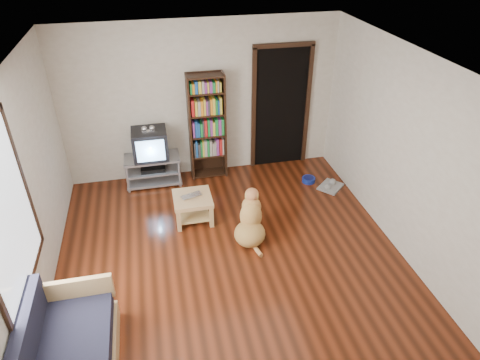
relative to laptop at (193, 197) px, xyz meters
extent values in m
plane|color=#5C230F|center=(0.38, -1.07, -0.41)|extent=(5.00, 5.00, 0.00)
plane|color=white|center=(0.38, -1.07, 2.19)|extent=(5.00, 5.00, 0.00)
plane|color=beige|center=(0.38, 1.43, 0.89)|extent=(4.50, 0.00, 4.50)
plane|color=beige|center=(-1.87, -1.07, 0.89)|extent=(0.00, 5.00, 5.00)
plane|color=beige|center=(2.63, -1.07, 0.89)|extent=(0.00, 5.00, 5.00)
imported|color=silver|center=(0.00, 0.00, 0.00)|extent=(0.35, 0.28, 0.02)
cylinder|color=navy|center=(2.04, 0.65, -0.37)|extent=(0.22, 0.22, 0.08)
cube|color=gray|center=(2.34, 0.40, -0.40)|extent=(0.51, 0.51, 0.03)
cube|color=white|center=(-1.86, -1.57, 1.09)|extent=(0.02, 1.30, 1.60)
cube|color=black|center=(-1.85, -1.57, 0.27)|extent=(0.03, 1.42, 0.06)
cube|color=black|center=(-1.85, -0.87, 1.09)|extent=(0.03, 0.06, 1.70)
cube|color=black|center=(1.73, 1.42, 0.64)|extent=(0.90, 0.02, 2.10)
cube|color=black|center=(1.25, 1.40, 0.64)|extent=(0.07, 0.05, 2.14)
cube|color=black|center=(2.21, 1.40, 0.64)|extent=(0.07, 0.05, 2.14)
cube|color=black|center=(1.73, 1.40, 1.72)|extent=(1.03, 0.05, 0.07)
cube|color=#99999E|center=(-0.52, 1.18, 0.07)|extent=(0.90, 0.45, 0.04)
cube|color=#99999E|center=(-0.52, 1.18, -0.16)|extent=(0.86, 0.42, 0.03)
cube|color=#99999E|center=(-0.52, 1.18, -0.35)|extent=(0.90, 0.45, 0.04)
cylinder|color=#99999E|center=(-0.94, 0.98, -0.16)|extent=(0.04, 0.04, 0.50)
cylinder|color=#99999E|center=(-0.10, 0.98, -0.16)|extent=(0.04, 0.04, 0.50)
cylinder|color=#99999E|center=(-0.94, 1.38, -0.16)|extent=(0.04, 0.04, 0.50)
cylinder|color=#99999E|center=(-0.10, 1.38, -0.16)|extent=(0.04, 0.04, 0.50)
cube|color=black|center=(-0.52, 1.18, -0.11)|extent=(0.40, 0.30, 0.07)
cube|color=black|center=(-0.52, 1.18, 0.33)|extent=(0.55, 0.48, 0.48)
cube|color=black|center=(-0.52, 1.38, 0.33)|extent=(0.40, 0.14, 0.36)
cube|color=#8CBFF2|center=(-0.52, 0.94, 0.33)|extent=(0.44, 0.02, 0.36)
cube|color=silver|center=(-0.52, 1.13, 0.58)|extent=(0.20, 0.07, 0.02)
sphere|color=silver|center=(-0.58, 1.13, 0.62)|extent=(0.09, 0.09, 0.09)
sphere|color=silver|center=(-0.46, 1.13, 0.62)|extent=(0.09, 0.09, 0.09)
cube|color=black|center=(0.14, 1.27, 0.49)|extent=(0.03, 0.30, 1.80)
cube|color=black|center=(0.71, 1.27, 0.49)|extent=(0.03, 0.30, 1.80)
cube|color=black|center=(0.43, 1.41, 0.49)|extent=(0.60, 0.02, 1.80)
cube|color=black|center=(0.43, 1.27, -0.38)|extent=(0.56, 0.28, 0.02)
cube|color=black|center=(0.43, 1.27, -0.01)|extent=(0.56, 0.28, 0.03)
cube|color=black|center=(0.43, 1.27, 0.36)|extent=(0.56, 0.28, 0.02)
cube|color=black|center=(0.43, 1.27, 0.73)|extent=(0.56, 0.28, 0.02)
cube|color=black|center=(0.43, 1.27, 1.10)|extent=(0.56, 0.28, 0.02)
cube|color=black|center=(0.43, 1.27, 1.36)|extent=(0.56, 0.28, 0.02)
cube|color=tan|center=(-1.45, -1.61, 0.09)|extent=(0.80, 0.06, 0.30)
cube|color=tan|center=(0.00, 0.03, -0.04)|extent=(0.55, 0.55, 0.06)
cube|color=tan|center=(0.00, 0.03, -0.31)|extent=(0.45, 0.45, 0.03)
cube|color=tan|center=(-0.23, -0.20, -0.24)|extent=(0.06, 0.06, 0.34)
cube|color=tan|center=(0.23, -0.20, -0.24)|extent=(0.06, 0.06, 0.34)
cube|color=tan|center=(-0.23, 0.27, -0.24)|extent=(0.06, 0.06, 0.34)
cube|color=tan|center=(0.23, 0.27, -0.24)|extent=(0.06, 0.06, 0.34)
ellipsoid|color=#B68346|center=(0.70, -0.65, -0.28)|extent=(0.56, 0.58, 0.32)
ellipsoid|color=#BF8349|center=(0.75, -0.49, -0.10)|extent=(0.40, 0.42, 0.42)
ellipsoid|color=#C2814A|center=(0.78, -0.40, 0.00)|extent=(0.34, 0.32, 0.30)
ellipsoid|color=#D78A52|center=(0.79, -0.35, 0.16)|extent=(0.25, 0.27, 0.19)
ellipsoid|color=#B38A45|center=(0.83, -0.26, 0.14)|extent=(0.13, 0.18, 0.08)
sphere|color=black|center=(0.85, -0.18, 0.14)|extent=(0.04, 0.04, 0.04)
ellipsoid|color=#B68A46|center=(0.71, -0.37, 0.15)|extent=(0.06, 0.08, 0.13)
ellipsoid|color=tan|center=(0.85, -0.41, 0.15)|extent=(0.06, 0.08, 0.13)
cylinder|color=tan|center=(0.74, -0.30, -0.24)|extent=(0.10, 0.12, 0.35)
cylinder|color=tan|center=(0.87, -0.34, -0.24)|extent=(0.10, 0.12, 0.35)
sphere|color=#BD8849|center=(0.75, -0.26, -0.39)|extent=(0.09, 0.09, 0.09)
sphere|color=tan|center=(0.88, -0.30, -0.39)|extent=(0.09, 0.09, 0.09)
cylinder|color=tan|center=(0.74, -0.86, -0.39)|extent=(0.12, 0.31, 0.07)
camera|label=1|loc=(-0.43, -5.13, 3.48)|focal=32.00mm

